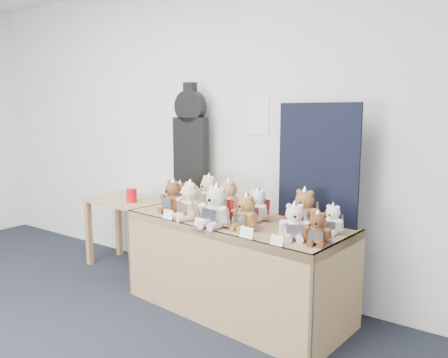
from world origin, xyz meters
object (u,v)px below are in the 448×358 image
Objects in this scene: side_table at (127,212)px; teddy_back_left at (208,193)px; red_cup at (132,195)px; teddy_front_end at (317,229)px; teddy_back_centre_left at (228,199)px; guitar_case at (191,144)px; teddy_front_centre at (216,208)px; teddy_back_right at (304,210)px; teddy_front_left at (189,202)px; display_table at (230,241)px; teddy_back_end at (332,220)px; teddy_front_far_left at (173,198)px; teddy_back_far_left at (180,194)px; teddy_front_right at (246,213)px; teddy_front_far_right at (294,223)px; teddy_back_centre_right at (257,206)px.

side_table is 2.68× the size of teddy_back_left.
side_table is 0.25m from red_cup.
teddy_back_centre_left reaches higher than teddy_front_end.
guitar_case is 0.97m from teddy_front_centre.
teddy_back_centre_left is 1.00× the size of teddy_back_right.
display_table is at bearing 49.41° from teddy_front_left.
display_table is 0.61m from teddy_back_right.
side_table is 2.10m from teddy_back_end.
teddy_front_far_left is at bearing -104.24° from teddy_back_left.
teddy_back_left is at bearing 170.53° from teddy_back_right.
teddy_front_centre reaches higher than teddy_back_far_left.
teddy_front_right is at bearing 20.10° from teddy_front_centre.
teddy_back_centre_left is 1.37× the size of teddy_back_far_left.
teddy_front_end is 1.02× the size of teddy_back_far_left.
teddy_back_end is at bearing 33.14° from teddy_front_far_right.
teddy_back_centre_right is at bearing 22.82° from teddy_back_far_left.
display_table reaches higher than side_table.
teddy_back_centre_left is at bearing 35.01° from teddy_front_far_left.
guitar_case is at bearing 119.80° from teddy_back_far_left.
teddy_back_far_left is (-0.28, -0.04, -0.03)m from teddy_back_left.
teddy_front_end is 1.21m from teddy_back_left.
teddy_front_end is (1.95, -0.32, 0.06)m from red_cup.
teddy_front_far_left is (0.82, -0.26, 0.27)m from side_table.
teddy_back_centre_right is at bearing 46.79° from display_table.
teddy_front_far_right is (1.26, -0.52, -0.40)m from guitar_case.
teddy_front_right reaches higher than teddy_back_centre_right.
teddy_front_far_right is at bearing 12.99° from teddy_back_far_left.
teddy_back_far_left is at bearing -94.73° from guitar_case.
guitar_case is at bearing 152.10° from teddy_front_left.
teddy_front_far_left is 0.56m from teddy_front_centre.
teddy_front_far_left is at bearing -75.54° from guitar_case.
teddy_front_right reaches higher than teddy_back_far_left.
teddy_back_right is 0.22m from teddy_back_end.
teddy_back_centre_right is at bearing 55.69° from teddy_front_left.
teddy_back_left is at bearing 7.09° from red_cup.
teddy_front_right is at bearing 7.77° from teddy_back_far_left.
teddy_back_left reaches higher than red_cup.
teddy_back_right is (0.37, 0.01, 0.02)m from teddy_back_centre_right.
teddy_back_centre_left is (1.21, -0.06, 0.28)m from side_table.
teddy_back_centre_left is at bearing 0.78° from red_cup.
teddy_back_far_left reaches higher than display_table.
display_table is at bearing -135.26° from teddy_back_centre_right.
guitar_case is at bearing 171.47° from teddy_back_end.
teddy_front_far_left is 0.30m from teddy_back_far_left.
teddy_front_end is 1.04× the size of teddy_back_end.
teddy_back_centre_right reaches higher than display_table.
teddy_front_end is (1.42, -0.54, -0.42)m from guitar_case.
red_cup is at bearing -178.47° from teddy_front_right.
teddy_back_end is (0.52, 0.24, -0.02)m from teddy_front_right.
teddy_back_end is (1.94, -0.04, 0.06)m from red_cup.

